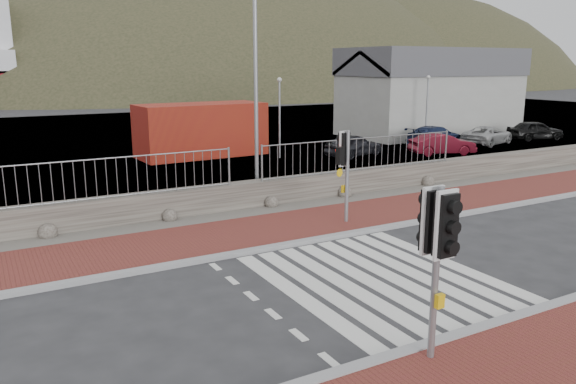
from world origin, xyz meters
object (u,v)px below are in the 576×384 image
car_a (354,145)px  car_b (442,144)px  traffic_signal_far (347,157)px  car_e (535,130)px  streetlight (259,74)px  car_d (488,135)px  traffic_signal_near (438,238)px  shipping_container (201,130)px  car_c (435,136)px

car_a → car_b: 4.87m
traffic_signal_far → car_e: 24.05m
streetlight → car_b: bearing=12.0°
traffic_signal_far → car_d: (17.53, 10.13, -1.53)m
traffic_signal_near → streetlight: (2.55, 11.45, 2.33)m
shipping_container → car_d: 17.28m
traffic_signal_near → car_a: (11.19, 17.76, -1.54)m
car_a → car_c: car_c is taller
car_d → traffic_signal_far: bearing=102.6°
car_c → streetlight: bearing=102.6°
shipping_container → car_a: bearing=-34.0°
traffic_signal_near → traffic_signal_far: (3.44, 7.38, -0.05)m
traffic_signal_far → car_c: (14.25, 11.19, -1.48)m
car_a → car_e: (14.04, -0.32, 0.02)m
shipping_container → car_d: shipping_container is taller
car_b → car_e: bearing=-62.4°
car_a → car_e: size_ratio=0.97×
shipping_container → streetlight: bearing=-102.7°
traffic_signal_near → car_d: 27.36m
shipping_container → car_e: bearing=-15.3°
car_a → car_b: size_ratio=1.00×
traffic_signal_near → streetlight: 11.96m
car_a → car_c: 6.55m
car_d → traffic_signal_near: bearing=112.5°
car_c → car_d: size_ratio=1.04×
car_b → traffic_signal_far: bearing=143.1°
streetlight → car_a: bearing=29.4°
streetlight → car_c: bearing=18.5°
shipping_container → car_c: 13.84m
traffic_signal_near → car_c: traffic_signal_near is taller
car_a → car_d: size_ratio=0.88×
car_d → car_e: size_ratio=1.10×
shipping_container → car_e: shipping_container is taller
shipping_container → car_b: 12.92m
shipping_container → car_a: 8.09m
car_b → car_e: car_e is taller
shipping_container → car_c: bearing=-17.2°
traffic_signal_far → car_a: traffic_signal_far is taller
traffic_signal_near → traffic_signal_far: bearing=64.4°
traffic_signal_far → car_c: traffic_signal_far is taller
car_c → car_e: 7.63m
traffic_signal_far → streetlight: streetlight is taller
car_c → car_d: bearing=-120.6°
car_c → car_e: bearing=-111.2°
car_d → car_e: bearing=-108.2°
car_b → streetlight: bearing=127.0°
car_b → car_e: (9.54, 1.55, 0.04)m
traffic_signal_far → streetlight: 4.79m
car_a → car_d: 9.78m
streetlight → car_a: (8.64, 6.31, -3.86)m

